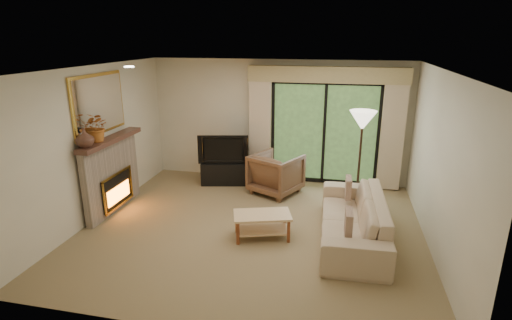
% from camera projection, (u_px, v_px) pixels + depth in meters
% --- Properties ---
extents(floor, '(5.50, 5.50, 0.00)m').
position_uv_depth(floor, '(252.00, 228.00, 6.63)').
color(floor, olive).
rests_on(floor, ground).
extents(ceiling, '(5.50, 5.50, 0.00)m').
position_uv_depth(ceiling, '(252.00, 69.00, 5.86)').
color(ceiling, silver).
rests_on(ceiling, ground).
extents(wall_back, '(5.00, 0.00, 5.00)m').
position_uv_depth(wall_back, '(278.00, 121.00, 8.58)').
color(wall_back, beige).
rests_on(wall_back, ground).
extents(wall_front, '(5.00, 0.00, 5.00)m').
position_uv_depth(wall_front, '(195.00, 224.00, 3.91)').
color(wall_front, beige).
rests_on(wall_front, ground).
extents(wall_left, '(0.00, 5.00, 5.00)m').
position_uv_depth(wall_left, '(95.00, 144.00, 6.81)').
color(wall_left, beige).
rests_on(wall_left, ground).
extents(wall_right, '(0.00, 5.00, 5.00)m').
position_uv_depth(wall_right, '(440.00, 165.00, 5.68)').
color(wall_right, beige).
rests_on(wall_right, ground).
extents(fireplace, '(0.24, 1.70, 1.37)m').
position_uv_depth(fireplace, '(112.00, 174.00, 7.15)').
color(fireplace, gray).
rests_on(fireplace, floor).
extents(mirror, '(0.07, 1.45, 1.02)m').
position_uv_depth(mirror, '(99.00, 104.00, 6.79)').
color(mirror, gold).
rests_on(mirror, wall_left).
extents(sliding_door, '(2.26, 0.10, 2.16)m').
position_uv_depth(sliding_door, '(324.00, 133.00, 8.38)').
color(sliding_door, black).
rests_on(sliding_door, floor).
extents(curtain_left, '(0.45, 0.18, 2.35)m').
position_uv_depth(curtain_left, '(260.00, 127.00, 8.53)').
color(curtain_left, '#C8AF91').
rests_on(curtain_left, floor).
extents(curtain_right, '(0.45, 0.18, 2.35)m').
position_uv_depth(curtain_right, '(392.00, 133.00, 7.98)').
color(curtain_right, '#C8AF91').
rests_on(curtain_right, floor).
extents(cornice, '(3.20, 0.24, 0.32)m').
position_uv_depth(cornice, '(327.00, 75.00, 7.94)').
color(cornice, tan).
rests_on(cornice, wall_back).
extents(media_console, '(1.03, 0.63, 0.48)m').
position_uv_depth(media_console, '(224.00, 173.00, 8.60)').
color(media_console, black).
rests_on(media_console, floor).
extents(tv, '(1.06, 0.36, 0.61)m').
position_uv_depth(tv, '(224.00, 148.00, 8.43)').
color(tv, black).
rests_on(tv, media_console).
extents(armchair, '(1.18, 1.19, 0.82)m').
position_uv_depth(armchair, '(276.00, 173.00, 8.03)').
color(armchair, brown).
rests_on(armchair, floor).
extents(sofa, '(1.03, 2.45, 0.71)m').
position_uv_depth(sofa, '(353.00, 218.00, 6.21)').
color(sofa, tan).
rests_on(sofa, floor).
extents(pillow_near, '(0.11, 0.37, 0.37)m').
position_uv_depth(pillow_near, '(349.00, 223.00, 5.51)').
color(pillow_near, brown).
rests_on(pillow_near, sofa).
extents(pillow_far, '(0.11, 0.36, 0.35)m').
position_uv_depth(pillow_far, '(348.00, 188.00, 6.81)').
color(pillow_far, brown).
rests_on(pillow_far, sofa).
extents(coffee_table, '(0.99, 0.73, 0.40)m').
position_uv_depth(coffee_table, '(262.00, 226.00, 6.29)').
color(coffee_table, '#DAB07D').
rests_on(coffee_table, floor).
extents(floor_lamp, '(0.56, 0.56, 1.80)m').
position_uv_depth(floor_lamp, '(360.00, 159.00, 7.30)').
color(floor_lamp, white).
rests_on(floor_lamp, floor).
extents(vase, '(0.37, 0.37, 0.30)m').
position_uv_depth(vase, '(85.00, 138.00, 6.29)').
color(vase, '#4A2C22').
rests_on(vase, fireplace).
extents(branches, '(0.45, 0.39, 0.49)m').
position_uv_depth(branches, '(97.00, 127.00, 6.59)').
color(branches, '#AB5D21').
rests_on(branches, fireplace).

